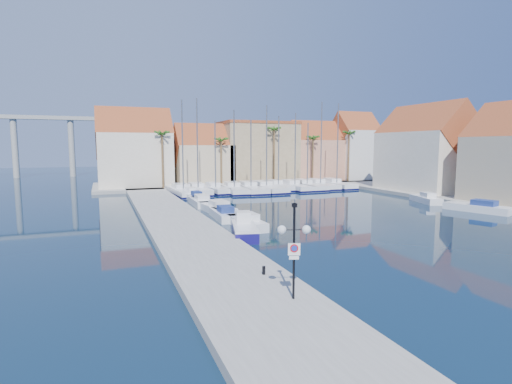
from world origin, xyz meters
The scene contains 38 objects.
ground centered at (0.00, 0.00, 0.00)m, with size 260.00×260.00×0.00m, color black.
quay_west centered at (-9.00, 13.50, 0.25)m, with size 6.00×77.00×0.50m, color gray.
shore_north centered at (10.00, 48.00, 0.25)m, with size 54.00×16.00×0.50m, color gray.
shore_east centered at (32.00, 15.00, 0.25)m, with size 12.00×60.00×0.50m, color gray.
lamp_post centered at (-7.51, -9.22, 3.38)m, with size 1.43×0.76×4.39m.
bollard centered at (-7.46, -5.55, 0.72)m, with size 0.18×0.18×0.45m, color black.
fishing_boat centered at (-4.68, 5.48, 0.63)m, with size 3.13×5.74×1.91m.
motorboat_west_0 centered at (-3.28, 8.76, 0.51)m, with size 2.05×6.00×1.40m.
motorboat_west_1 centered at (-3.95, 13.61, 0.51)m, with size 2.23×6.11×1.40m.
motorboat_west_2 centered at (-3.52, 17.90, 0.51)m, with size 2.77×7.25×1.40m.
motorboat_west_3 centered at (-3.97, 23.71, 0.51)m, with size 2.29×6.64×1.40m.
motorboat_west_4 centered at (-3.76, 27.63, 0.51)m, with size 1.72×5.10×1.40m.
motorboat_west_5 centered at (-3.36, 32.83, 0.51)m, with size 2.59×6.49×1.40m.
motorboat_west_6 centered at (-3.86, 36.95, 0.51)m, with size 2.04×5.75×1.40m.
motorboat_east_0 centered at (24.03, 7.54, 0.51)m, with size 4.17×7.25×1.40m.
motorboat_east_1 centered at (23.98, 15.32, 0.51)m, with size 3.28×5.85×1.40m.
sailboat_0 centered at (-4.09, 35.37, 0.58)m, with size 3.64×11.65×14.15m.
sailboat_1 centered at (-1.57, 36.29, 0.60)m, with size 3.12×10.74×14.57m.
sailboat_2 centered at (1.15, 36.13, 0.58)m, with size 3.17×9.27×11.24m.
sailboat_3 centered at (4.09, 35.47, 0.57)m, with size 3.77×11.28×12.91m.
sailboat_4 centered at (6.83, 35.32, 0.55)m, with size 3.94×11.93×11.45m.
sailboat_5 centered at (9.48, 35.44, 0.57)m, with size 3.63×12.10×13.86m.
sailboat_6 centered at (12.22, 36.57, 0.60)m, with size 2.53×9.18×12.28m.
sailboat_7 centered at (14.91, 35.88, 0.58)m, with size 2.95×10.90×12.79m.
sailboat_8 centered at (17.31, 36.01, 0.56)m, with size 3.02×11.14×11.23m.
sailboat_9 centered at (20.10, 36.28, 0.60)m, with size 3.14×10.80×14.84m.
sailboat_10 centered at (23.26, 36.06, 0.60)m, with size 3.04×10.63×14.68m.
building_0 centered at (-10.00, 47.00, 6.52)m, with size 12.30×9.00×13.50m.
building_1 centered at (2.00, 47.00, 5.30)m, with size 10.30×8.00×11.00m.
building_2 centered at (13.00, 48.00, 6.26)m, with size 14.20×10.20×11.50m.
building_3 centered at (25.00, 47.00, 5.86)m, with size 10.30×8.00×12.00m.
building_4 centered at (34.00, 46.00, 6.97)m, with size 8.30×8.00×14.00m.
building_6 centered at (32.00, 24.00, 6.52)m, with size 9.00×14.30×13.50m.
palm_0 centered at (-6.00, 42.00, 9.08)m, with size 2.60×2.60×10.15m.
palm_1 centered at (4.00, 42.00, 8.14)m, with size 2.60×2.60×9.15m.
palm_2 centered at (14.00, 42.00, 10.02)m, with size 2.60×2.60×11.15m.
palm_3 centered at (22.00, 42.00, 8.61)m, with size 2.60×2.60×9.65m.
palm_4 centered at (30.00, 42.00, 9.55)m, with size 2.60×2.60×10.65m.
Camera 1 is at (-15.36, -24.81, 7.37)m, focal length 28.00 mm.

